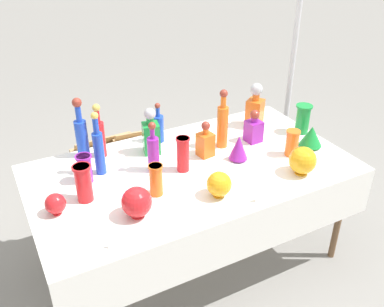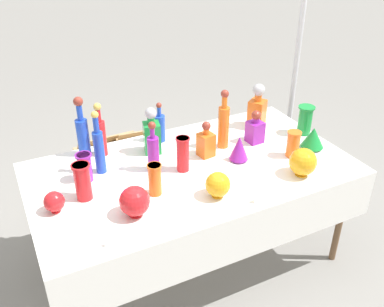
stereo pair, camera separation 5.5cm
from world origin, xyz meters
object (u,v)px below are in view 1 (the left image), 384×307
at_px(slender_vase_3, 292,142).
at_px(slender_vase_5, 83,182).
at_px(slender_vase_2, 156,179).
at_px(tall_bottle_3, 223,123).
at_px(square_decanter_3, 254,128).
at_px(slender_vase_1, 85,168).
at_px(slender_vase_4, 303,118).
at_px(fluted_vase_1, 239,147).
at_px(tall_bottle_1, 99,135).
at_px(canopy_pole, 290,87).
at_px(round_bowl_1, 219,184).
at_px(tall_bottle_0, 99,149).
at_px(cardboard_box_behind_left, 141,164).
at_px(cardboard_box_behind_right, 109,167).
at_px(slender_vase_0, 183,153).
at_px(tall_bottle_2, 81,133).
at_px(tall_bottle_4, 158,127).
at_px(square_decanter_0, 205,142).
at_px(square_decanter_1, 255,107).
at_px(round_bowl_0, 137,202).
at_px(square_decanter_2, 151,134).
at_px(tall_bottle_5, 153,152).
at_px(fluted_vase_0, 311,136).
at_px(round_bowl_2, 55,204).

xyz_separation_m(slender_vase_3, slender_vase_5, (-1.32, 0.14, 0.02)).
bearing_deg(slender_vase_2, tall_bottle_3, 26.47).
height_order(square_decanter_3, slender_vase_1, square_decanter_3).
height_order(slender_vase_4, fluted_vase_1, slender_vase_4).
height_order(tall_bottle_1, canopy_pole, canopy_pole).
xyz_separation_m(tall_bottle_1, round_bowl_1, (0.44, -0.74, -0.07)).
distance_m(slender_vase_4, slender_vase_5, 1.59).
xyz_separation_m(tall_bottle_0, cardboard_box_behind_left, (0.57, 0.85, -0.73)).
distance_m(cardboard_box_behind_left, cardboard_box_behind_right, 0.29).
bearing_deg(canopy_pole, tall_bottle_1, -173.41).
distance_m(slender_vase_0, slender_vase_1, 0.58).
xyz_separation_m(tall_bottle_2, tall_bottle_4, (0.51, -0.04, -0.06)).
height_order(tall_bottle_2, slender_vase_2, tall_bottle_2).
distance_m(square_decanter_0, square_decanter_1, 0.57).
relative_size(square_decanter_3, round_bowl_0, 1.37).
xyz_separation_m(square_decanter_2, slender_vase_1, (-0.48, -0.14, -0.04)).
distance_m(slender_vase_2, canopy_pole, 1.72).
bearing_deg(canopy_pole, tall_bottle_0, -167.29).
distance_m(slender_vase_1, round_bowl_0, 0.47).
bearing_deg(slender_vase_0, slender_vase_3, -12.92).
xyz_separation_m(tall_bottle_4, cardboard_box_behind_right, (-0.17, 0.77, -0.69)).
distance_m(square_decanter_1, slender_vase_2, 1.09).
relative_size(round_bowl_1, cardboard_box_behind_left, 0.32).
bearing_deg(tall_bottle_1, round_bowl_0, -92.00).
xyz_separation_m(slender_vase_2, round_bowl_0, (-0.17, -0.13, -0.01)).
bearing_deg(canopy_pole, slender_vase_5, -161.98).
xyz_separation_m(tall_bottle_1, canopy_pole, (1.69, 0.19, -0.05)).
distance_m(square_decanter_1, slender_vase_1, 1.31).
height_order(square_decanter_3, slender_vase_3, square_decanter_3).
distance_m(tall_bottle_2, square_decanter_1, 1.24).
bearing_deg(canopy_pole, slender_vase_3, -128.00).
distance_m(tall_bottle_5, cardboard_box_behind_right, 1.31).
bearing_deg(round_bowl_1, fluted_vase_0, 13.50).
bearing_deg(fluted_vase_1, slender_vase_5, 178.30).
relative_size(tall_bottle_0, slender_vase_0, 1.81).
bearing_deg(slender_vase_5, cardboard_box_behind_left, 56.08).
height_order(slender_vase_0, slender_vase_4, slender_vase_0).
relative_size(tall_bottle_0, slender_vase_2, 2.14).
relative_size(tall_bottle_3, slender_vase_2, 2.15).
xyz_separation_m(tall_bottle_0, slender_vase_3, (1.16, -0.37, -0.07)).
relative_size(slender_vase_0, slender_vase_1, 1.28).
height_order(tall_bottle_0, cardboard_box_behind_left, tall_bottle_0).
distance_m(slender_vase_1, cardboard_box_behind_left, 1.31).
xyz_separation_m(round_bowl_2, cardboard_box_behind_right, (0.64, 1.25, -0.65)).
relative_size(round_bowl_1, round_bowl_2, 1.25).
bearing_deg(slender_vase_2, slender_vase_4, 9.91).
bearing_deg(slender_vase_3, slender_vase_1, 165.97).
xyz_separation_m(tall_bottle_0, tall_bottle_5, (0.30, -0.12, -0.04)).
bearing_deg(tall_bottle_1, cardboard_box_behind_right, 72.56).
distance_m(tall_bottle_1, round_bowl_2, 0.62).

